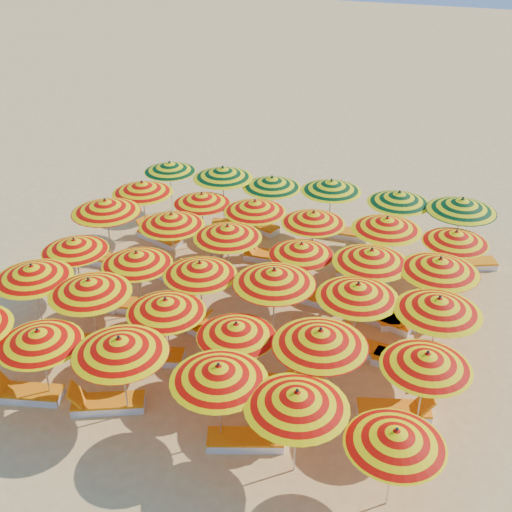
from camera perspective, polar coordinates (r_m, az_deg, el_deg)
name	(u,v)px	position (r m, az deg, el deg)	size (l,w,h in m)	color
ground	(250,311)	(18.88, -0.53, -4.92)	(120.00, 120.00, 0.00)	#F2BF6B
umbrella_1	(39,337)	(15.58, -18.76, -6.85)	(2.50, 2.50, 2.12)	silver
umbrella_2	(120,346)	(14.56, -12.03, -7.80)	(2.39, 2.39, 2.31)	silver
umbrella_3	(219,373)	(13.66, -3.33, -10.32)	(2.66, 2.66, 2.23)	silver
umbrella_4	(297,399)	(13.01, 3.66, -12.60)	(2.81, 2.81, 2.27)	silver
umbrella_5	(396,437)	(12.76, 12.33, -15.48)	(2.60, 2.60, 2.08)	silver
umbrella_6	(32,272)	(17.95, -19.28, -1.35)	(2.64, 2.64, 2.24)	silver
umbrella_7	(89,286)	(16.84, -14.60, -2.63)	(2.41, 2.41, 2.27)	silver
umbrella_8	(166,306)	(15.99, -8.03, -4.38)	(2.38, 2.38, 2.11)	silver
umbrella_9	(236,330)	(15.16, -1.77, -6.57)	(1.95, 1.95, 2.01)	silver
umbrella_10	(320,337)	(14.51, 5.74, -7.22)	(2.41, 2.41, 2.34)	silver
umbrella_11	(427,360)	(14.56, 14.95, -8.93)	(2.62, 2.62, 2.15)	silver
umbrella_12	(74,245)	(19.27, -15.84, 0.94)	(2.25, 2.25, 2.07)	silver
umbrella_13	(137,258)	(18.11, -10.56, -0.19)	(2.26, 2.26, 2.11)	silver
umbrella_14	(200,268)	(17.32, -5.01, -1.11)	(2.51, 2.51, 2.15)	silver
umbrella_15	(274,276)	(16.59, 1.63, -1.83)	(2.80, 2.80, 2.34)	silver
umbrella_16	(358,291)	(16.36, 9.05, -3.06)	(2.19, 2.19, 2.25)	silver
umbrella_17	(439,305)	(16.19, 15.94, -4.20)	(2.50, 2.50, 2.28)	silver
umbrella_18	(105,206)	(20.86, -13.24, 4.34)	(2.71, 2.71, 2.34)	silver
umbrella_19	(171,220)	(19.96, -7.52, 3.23)	(2.60, 2.60, 2.17)	silver
umbrella_20	(228,232)	(19.07, -2.55, 2.19)	(2.34, 2.34, 2.19)	silver
umbrella_21	(301,249)	(18.48, 4.06, 0.63)	(1.97, 1.97, 2.01)	silver
umbrella_22	(372,256)	(17.89, 10.23, 0.00)	(2.21, 2.21, 2.28)	silver
umbrella_23	(440,265)	(17.82, 16.02, -0.78)	(2.60, 2.60, 2.31)	silver
umbrella_24	(142,187)	(22.27, -10.09, 6.02)	(2.73, 2.73, 2.21)	silver
umbrella_25	(202,198)	(21.57, -4.84, 5.12)	(2.11, 2.11, 2.03)	silver
umbrella_26	(255,206)	(20.69, -0.09, 4.45)	(2.56, 2.56, 2.15)	silver
umbrella_27	(313,217)	(20.06, 5.13, 3.43)	(2.23, 2.23, 2.14)	silver
umbrella_28	(387,224)	(19.76, 11.56, 2.84)	(2.41, 2.41, 2.27)	silver
umbrella_29	(456,237)	(19.86, 17.35, 1.64)	(2.19, 2.19, 2.08)	silver
umbrella_30	(170,167)	(24.26, -7.68, 7.86)	(2.35, 2.35, 2.04)	silver
umbrella_31	(223,173)	(22.99, -2.97, 7.41)	(2.46, 2.46, 2.28)	silver
umbrella_32	(272,182)	(22.42, 1.42, 6.57)	(2.34, 2.34, 2.17)	silver
umbrella_33	(331,186)	(22.22, 6.71, 6.23)	(2.16, 2.16, 2.21)	silver
umbrella_34	(399,198)	(21.70, 12.61, 5.10)	(2.69, 2.69, 2.21)	silver
umbrella_35	(462,205)	(21.38, 17.84, 4.35)	(2.33, 2.33, 2.36)	silver
lounger_0	(25,393)	(16.84, -19.83, -11.39)	(1.82, 1.00, 0.69)	white
lounger_1	(106,403)	(16.03, -13.16, -12.62)	(1.82, 1.26, 0.69)	white
lounger_2	(248,439)	(14.80, -0.75, -15.99)	(1.83, 1.13, 0.69)	white
lounger_3	(76,343)	(18.06, -15.74, -7.47)	(1.82, 1.25, 0.69)	white
lounger_4	(149,356)	(17.21, -9.47, -8.73)	(1.82, 1.01, 0.69)	white
lounger_5	(263,383)	(16.15, 0.60, -11.24)	(1.82, 0.94, 0.69)	white
lounger_6	(396,411)	(15.79, 12.33, -13.27)	(1.83, 1.07, 0.69)	white
lounger_7	(96,300)	(19.67, -14.03, -3.83)	(1.74, 0.59, 0.69)	white
lounger_8	(125,304)	(19.29, -11.61, -4.24)	(1.82, 1.00, 0.69)	white
lounger_9	(184,320)	(18.37, -6.37, -5.68)	(1.82, 1.00, 0.69)	white
lounger_10	(372,350)	(17.44, 10.27, -8.23)	(1.78, 0.75, 0.69)	white
lounger_11	(408,365)	(17.15, 13.34, -9.38)	(1.80, 0.82, 0.69)	white
lounger_12	(94,257)	(21.92, -14.20, -0.12)	(1.78, 0.74, 0.69)	white
lounger_13	(158,269)	(20.84, -8.72, -1.16)	(1.82, 0.98, 0.69)	white
lounger_14	(319,299)	(19.25, 5.65, -3.79)	(1.79, 0.79, 0.69)	white
lounger_15	(385,319)	(18.65, 11.41, -5.54)	(1.82, 0.97, 0.69)	white
lounger_16	(411,322)	(18.71, 13.65, -5.71)	(1.83, 1.11, 0.69)	white
lounger_17	(159,237)	(22.78, -8.64, 1.70)	(1.83, 1.08, 0.69)	white
lounger_18	(269,256)	(21.33, 1.15, -0.01)	(1.76, 0.66, 0.69)	white
lounger_19	(362,273)	(20.70, 9.42, -1.46)	(1.78, 0.73, 0.69)	white
lounger_20	(237,225)	(23.36, -1.73, 2.79)	(1.83, 1.04, 0.69)	white
lounger_21	(256,225)	(23.35, 0.00, 2.81)	(1.83, 1.11, 0.69)	white
lounger_22	(346,233)	(22.99, 7.98, 2.04)	(1.76, 0.65, 0.69)	white
lounger_23	(468,263)	(22.03, 18.32, -0.63)	(1.82, 1.22, 0.69)	white
beachgoer_b	(299,273)	(19.44, 3.81, -1.51)	(0.66, 0.51, 1.35)	tan
beachgoer_a	(218,265)	(19.64, -3.42, -0.77)	(0.57, 0.37, 1.57)	tan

